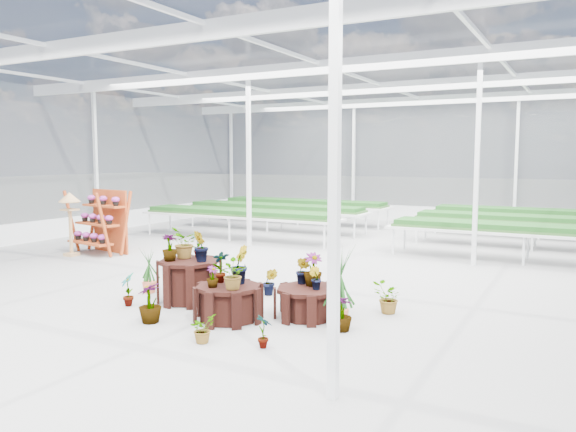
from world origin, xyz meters
The scene contains 10 objects.
ground_plane centered at (0.00, 0.00, 0.00)m, with size 24.00×24.00×0.00m, color gray.
greenhouse_shell centered at (0.00, 0.00, 2.25)m, with size 18.00×24.00×4.50m, color white, non-canonical shape.
steel_frame centered at (0.00, 0.00, 2.25)m, with size 18.00×24.00×4.50m, color silver, non-canonical shape.
nursery_benches centered at (0.00, 7.20, 0.42)m, with size 16.00×7.00×0.84m, color silver, non-canonical shape.
plinth_tall centered at (-0.69, -1.61, 0.36)m, with size 1.06×1.06×0.72m, color black.
plinth_mid centered at (0.51, -2.21, 0.27)m, with size 1.02×1.02×0.54m, color black.
plinth_low centered at (1.51, -1.51, 0.23)m, with size 1.04×1.04×0.47m, color black.
shelf_rack centered at (-5.70, 1.12, 0.81)m, with size 1.53×0.81×1.62m, color #983915, non-canonical shape.
bird_table centered at (-6.06, 0.56, 0.80)m, with size 0.38×0.38×1.59m, color #A97F50, non-canonical shape.
nursery_plants centered at (0.28, -1.52, 0.53)m, with size 4.74×3.14×1.34m.
Camera 1 is at (5.19, -9.07, 2.45)m, focal length 35.00 mm.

